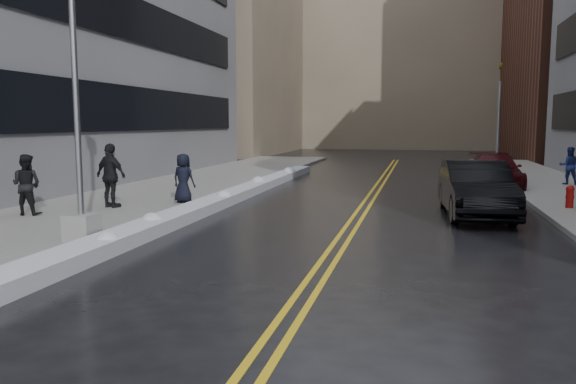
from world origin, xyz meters
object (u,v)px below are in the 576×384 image
Objects in this scene: fire_hydrant at (570,195)px; car_black at (476,189)px; pedestrian_c at (183,178)px; pedestrian_d at (111,176)px; car_maroon at (494,171)px; pedestrian_east at (569,166)px; traffic_signal at (499,113)px; lamppost at (78,137)px; pedestrian_b at (26,185)px.

fire_hydrant is 3.39m from car_black.
pedestrian_d is at bearing 52.05° from pedestrian_c.
pedestrian_east is at bearing 14.84° from car_maroon.
pedestrian_c is 2.39m from pedestrian_d.
car_maroon is at bearing -131.70° from pedestrian_c.
pedestrian_c reaches higher than car_black.
pedestrian_d is at bearing -128.59° from traffic_signal.
car_maroon is (10.80, 14.68, -1.79)m from lamppost.
car_maroon is at bearing 75.84° from car_black.
car_black is (-3.02, -1.52, 0.30)m from fire_hydrant.
lamppost reaches higher than car_black.
pedestrian_c is 9.50m from car_black.
pedestrian_east is 0.32× the size of car_black.
lamppost is at bearing 50.51° from pedestrian_east.
pedestrian_c is at bearing 35.64° from pedestrian_east.
traffic_signal is 7.85m from car_maroon.
pedestrian_d is 1.24× the size of pedestrian_east.
lamppost is 1.27× the size of traffic_signal.
fire_hydrant is 6.85m from car_maroon.
fire_hydrant is at bearing 33.04° from lamppost.
car_maroon is (1.52, 8.21, -0.10)m from car_black.
pedestrian_b is 1.07× the size of pedestrian_c.
traffic_signal is 2.92× the size of pedestrian_d.
traffic_signal is 3.61× the size of pedestrian_east.
traffic_signal is 7.26m from pedestrian_east.
lamppost is 4.26× the size of pedestrian_b.
pedestrian_east is 3.33m from car_maroon.
pedestrian_d reaches higher than pedestrian_c.
car_black is at bearing 34.90° from lamppost.
pedestrian_c is at bearing -142.55° from car_maroon.
lamppost reaches higher than pedestrian_east.
car_black reaches higher than car_maroon.
lamppost is at bearing 102.83° from pedestrian_c.
traffic_signal is 1.16× the size of car_maroon.
pedestrian_east is (14.01, 15.53, -1.55)m from lamppost.
car_black is at bearing -153.74° from pedestrian_d.
lamppost is at bearing -118.21° from traffic_signal.
fire_hydrant is 0.44× the size of pedestrian_east.
pedestrian_d is (1.65, 1.89, 0.13)m from pedestrian_b.
car_maroon is at bearing 17.34° from pedestrian_east.
car_black is 8.35m from car_maroon.
pedestrian_b is at bearing 66.21° from pedestrian_d.
lamppost is at bearing 130.42° from pedestrian_d.
traffic_signal is 19.94m from pedestrian_c.
car_black is at bearing -169.50° from pedestrian_b.
traffic_signal is at bearing 92.05° from fire_hydrant.
car_black is at bearing -153.20° from fire_hydrant.
traffic_signal reaches higher than car_maroon.
lamppost is 20.97m from pedestrian_east.
pedestrian_b is 0.87× the size of pedestrian_d.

